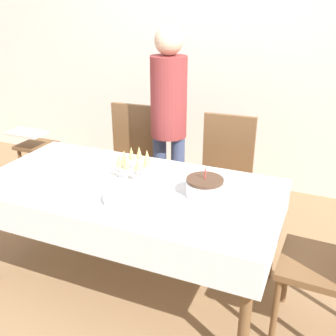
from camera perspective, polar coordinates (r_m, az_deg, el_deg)
ground_plane at (r=2.83m, az=-5.24°, el=-15.70°), size 12.00×12.00×0.00m
wall_back at (r=3.94m, az=7.19°, el=16.94°), size 8.00×0.05×2.70m
dining_table at (r=2.49m, az=-5.76°, el=-4.48°), size 1.85×0.94×0.72m
dining_chair_far_left at (r=3.33m, az=-5.57°, el=1.44°), size 0.44×0.44×0.98m
dining_chair_far_right at (r=3.05m, az=8.14°, el=-0.81°), size 0.44×0.44×0.98m
birthday_cake at (r=2.28m, az=5.34°, el=-2.75°), size 0.22×0.22×0.18m
champagne_tray at (r=2.49m, az=-4.93°, el=0.58°), size 0.30×0.30×0.18m
plate_stack_main at (r=2.24m, az=-5.86°, el=-4.25°), size 0.27×0.27×0.04m
cake_knife at (r=2.15m, az=4.34°, el=-5.99°), size 0.28×0.15×0.00m
fork_pile at (r=2.47m, az=-11.34°, el=-2.17°), size 0.18×0.09×0.02m
napkin_pile at (r=2.61m, az=-9.15°, el=-0.68°), size 0.15×0.15×0.01m
person_standing at (r=3.07m, az=0.10°, el=8.01°), size 0.28×0.28×1.61m
high_chair at (r=3.79m, az=-18.62°, el=2.06°), size 0.33×0.35×0.71m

